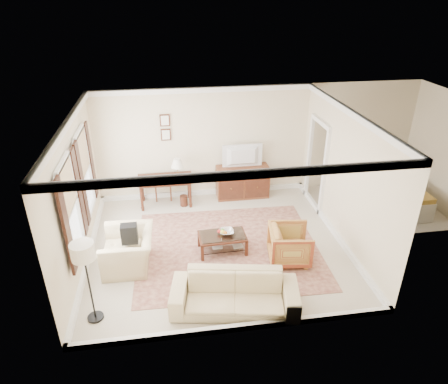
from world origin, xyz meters
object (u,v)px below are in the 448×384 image
object	(u,v)px
coffee_table	(222,239)
sofa	(235,288)
tv	(243,150)
striped_armchair	(290,243)
sideboard	(242,182)
writing_desk	(165,182)
club_armchair	(128,245)

from	to	relation	value
coffee_table	sofa	distance (m)	1.71
tv	striped_armchair	size ratio (longest dim) A/B	1.19
sideboard	coffee_table	world-z (taller)	sideboard
writing_desk	tv	world-z (taller)	tv
writing_desk	coffee_table	bearing A→B (deg)	-63.68
striped_armchair	sideboard	bearing A→B (deg)	15.72
coffee_table	sideboard	bearing A→B (deg)	69.67
tv	club_armchair	world-z (taller)	tv
club_armchair	sofa	distance (m)	2.42
writing_desk	sideboard	bearing A→B (deg)	4.17
club_armchair	writing_desk	bearing A→B (deg)	163.75
tv	coffee_table	world-z (taller)	tv
sideboard	striped_armchair	bearing A→B (deg)	-82.02
striped_armchair	sofa	size ratio (longest dim) A/B	0.38
tv	club_armchair	size ratio (longest dim) A/B	0.87
sofa	striped_armchair	bearing A→B (deg)	51.72
sideboard	striped_armchair	xyz separation A→B (m)	(0.41, -2.95, -0.01)
writing_desk	sideboard	distance (m)	2.05
coffee_table	club_armchair	bearing A→B (deg)	-174.35
writing_desk	striped_armchair	world-z (taller)	striped_armchair
striped_armchair	coffee_table	bearing A→B (deg)	76.43
coffee_table	sofa	world-z (taller)	sofa
writing_desk	tv	distance (m)	2.15
striped_armchair	sofa	bearing A→B (deg)	139.14
sideboard	tv	distance (m)	0.92
club_armchair	sideboard	bearing A→B (deg)	134.46
coffee_table	club_armchair	world-z (taller)	club_armchair
striped_armchair	sofa	xyz separation A→B (m)	(-1.35, -1.19, 0.01)
coffee_table	sofa	size ratio (longest dim) A/B	0.46
sideboard	club_armchair	bearing A→B (deg)	-137.16
coffee_table	striped_armchair	bearing A→B (deg)	-21.30
writing_desk	sideboard	world-z (taller)	sideboard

